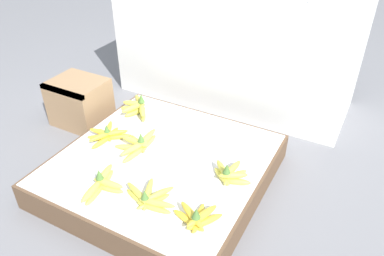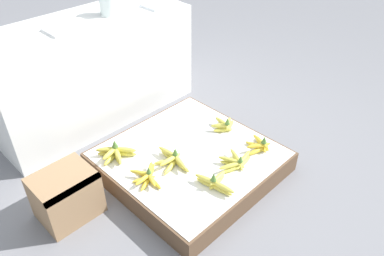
{
  "view_description": "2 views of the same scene",
  "coord_description": "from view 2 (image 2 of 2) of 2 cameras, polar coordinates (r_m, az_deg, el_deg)",
  "views": [
    {
      "loc": [
        0.79,
        -1.17,
        1.25
      ],
      "look_at": [
        0.09,
        0.14,
        0.26
      ],
      "focal_mm": 35.0,
      "sensor_mm": 36.0,
      "label": 1
    },
    {
      "loc": [
        -1.24,
        -1.26,
        1.62
      ],
      "look_at": [
        0.12,
        0.1,
        0.21
      ],
      "focal_mm": 35.0,
      "sensor_mm": 36.0,
      "label": 2
    }
  ],
  "objects": [
    {
      "name": "ground_plane",
      "position": [
        2.4,
        -0.37,
        -6.37
      ],
      "size": [
        10.0,
        10.0,
        0.0
      ],
      "primitive_type": "plane",
      "color": "slate"
    },
    {
      "name": "display_platform",
      "position": [
        2.35,
        -0.38,
        -5.13
      ],
      "size": [
        0.96,
        0.95,
        0.14
      ],
      "color": "brown",
      "rests_on": "ground_plane"
    },
    {
      "name": "back_vendor_table",
      "position": [
        2.82,
        -15.07,
        8.44
      ],
      "size": [
        1.47,
        0.57,
        0.74
      ],
      "color": "white",
      "rests_on": "ground_plane"
    },
    {
      "name": "wooden_crate",
      "position": [
        2.16,
        -18.59,
        -9.69
      ],
      "size": [
        0.31,
        0.26,
        0.28
      ],
      "color": "#997551",
      "rests_on": "ground_plane"
    },
    {
      "name": "banana_bunch_front_midleft",
      "position": [
        2.07,
        3.56,
        -8.32
      ],
      "size": [
        0.15,
        0.25,
        0.1
      ],
      "color": "#DBCC4C",
      "rests_on": "display_platform"
    },
    {
      "name": "banana_bunch_front_midright",
      "position": [
        2.22,
        6.74,
        -5.18
      ],
      "size": [
        0.26,
        0.17,
        0.09
      ],
      "color": "gold",
      "rests_on": "display_platform"
    },
    {
      "name": "banana_bunch_front_right",
      "position": [
        2.36,
        10.26,
        -2.57
      ],
      "size": [
        0.19,
        0.17,
        0.11
      ],
      "color": "gold",
      "rests_on": "display_platform"
    },
    {
      "name": "banana_bunch_middle_left",
      "position": [
        2.13,
        -6.8,
        -7.33
      ],
      "size": [
        0.21,
        0.22,
        0.09
      ],
      "color": "gold",
      "rests_on": "display_platform"
    },
    {
      "name": "banana_bunch_middle_midleft",
      "position": [
        2.22,
        -2.96,
        -4.84
      ],
      "size": [
        0.18,
        0.27,
        0.11
      ],
      "color": "#DBCC4C",
      "rests_on": "display_platform"
    },
    {
      "name": "banana_bunch_middle_right",
      "position": [
        2.5,
        4.97,
        0.45
      ],
      "size": [
        0.2,
        0.15,
        0.1
      ],
      "color": "gold",
      "rests_on": "display_platform"
    },
    {
      "name": "banana_bunch_back_left",
      "position": [
        2.3,
        -11.6,
        -3.75
      ],
      "size": [
        0.21,
        0.21,
        0.12
      ],
      "color": "gold",
      "rests_on": "display_platform"
    },
    {
      "name": "glass_jar",
      "position": [
        2.72,
        -12.61,
        18.06
      ],
      "size": [
        0.13,
        0.13,
        0.16
      ],
      "color": "silver",
      "rests_on": "back_vendor_table"
    },
    {
      "name": "foam_tray_white",
      "position": [
        2.56,
        -18.37,
        14.34
      ],
      "size": [
        0.28,
        0.19,
        0.02
      ],
      "color": "white",
      "rests_on": "back_vendor_table"
    },
    {
      "name": "foam_tray_dark",
      "position": [
        2.88,
        -4.8,
        18.3
      ],
      "size": [
        0.25,
        0.17,
        0.02
      ],
      "color": "white",
      "rests_on": "back_vendor_table"
    }
  ]
}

